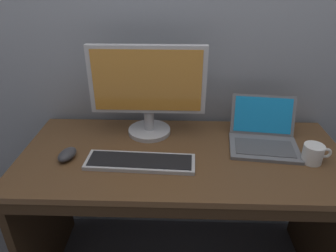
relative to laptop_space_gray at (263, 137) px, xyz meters
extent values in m
cube|color=gray|center=(-0.38, 0.28, 0.55)|extent=(4.67, 0.04, 2.74)
cube|color=brown|center=(-0.38, -0.09, -0.05)|extent=(1.48, 0.65, 0.03)
cube|color=#322113|center=(-1.10, -0.09, -0.44)|extent=(0.04, 0.60, 0.75)
cube|color=#322113|center=(0.34, -0.09, -0.44)|extent=(0.04, 0.60, 0.75)
cube|color=#322113|center=(-0.38, -0.40, -0.10)|extent=(1.42, 0.02, 0.06)
cube|color=slate|center=(-0.01, -0.05, -0.03)|extent=(0.33, 0.25, 0.02)
cube|color=#505054|center=(-0.01, -0.06, -0.02)|extent=(0.28, 0.17, 0.00)
cube|color=slate|center=(0.01, 0.10, 0.07)|extent=(0.31, 0.11, 0.19)
cube|color=#198CD8|center=(0.01, 0.10, 0.07)|extent=(0.28, 0.09, 0.16)
cylinder|color=#B7B7BC|center=(-0.55, 0.10, -0.03)|extent=(0.21, 0.21, 0.02)
cylinder|color=#B7B7BC|center=(-0.55, 0.10, 0.03)|extent=(0.05, 0.05, 0.11)
cube|color=#B7B7BC|center=(-0.55, 0.08, 0.25)|extent=(0.55, 0.03, 0.32)
cube|color=#C67F2D|center=(-0.55, 0.06, 0.25)|extent=(0.50, 0.00, 0.29)
cube|color=#BCBCC1|center=(-0.57, -0.18, -0.03)|extent=(0.48, 0.16, 0.02)
cube|color=black|center=(-0.57, -0.18, -0.02)|extent=(0.45, 0.13, 0.00)
ellipsoid|color=#38383D|center=(-0.89, -0.15, -0.02)|extent=(0.09, 0.12, 0.04)
cylinder|color=white|center=(0.18, -0.14, 0.00)|extent=(0.09, 0.09, 0.08)
torus|color=white|center=(0.23, -0.14, 0.01)|extent=(0.05, 0.01, 0.05)
camera|label=1|loc=(-0.41, -1.27, 0.73)|focal=32.70mm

